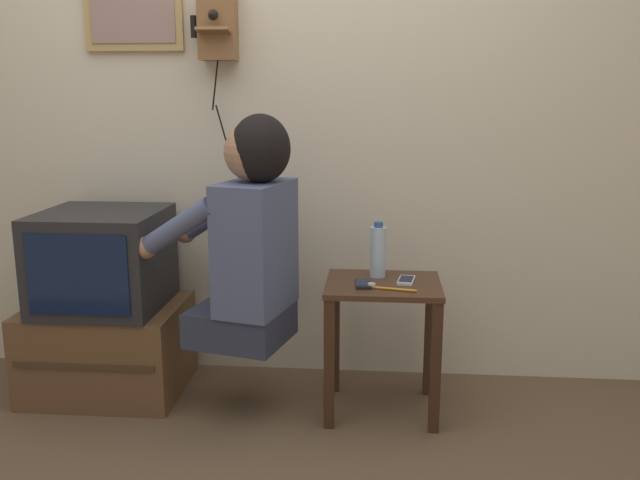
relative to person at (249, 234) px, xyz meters
name	(u,v)px	position (x,y,z in m)	size (l,w,h in m)	color
wall_back	(275,94)	(0.03, 0.49, 0.53)	(6.80, 0.05, 2.55)	beige
side_table	(383,315)	(0.52, 0.07, -0.34)	(0.45, 0.39, 0.55)	#422819
person	(249,234)	(0.00, 0.00, 0.00)	(0.63, 0.48, 0.90)	#2D3347
tv_stand	(108,348)	(-0.66, 0.16, -0.55)	(0.65, 0.51, 0.39)	brown
television	(103,259)	(-0.65, 0.15, -0.15)	(0.49, 0.50, 0.41)	#232326
wall_phone_antique	(217,21)	(-0.19, 0.40, 0.83)	(0.19, 0.19, 0.73)	brown
cell_phone_held	(363,284)	(0.44, 0.02, -0.20)	(0.07, 0.13, 0.01)	black
cell_phone_spare	(406,280)	(0.61, 0.09, -0.20)	(0.08, 0.13, 0.01)	silver
water_bottle	(378,251)	(0.50, 0.16, -0.10)	(0.07, 0.07, 0.23)	#ADC6DB
toothbrush	(389,288)	(0.54, -0.03, -0.20)	(0.19, 0.05, 0.02)	orange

